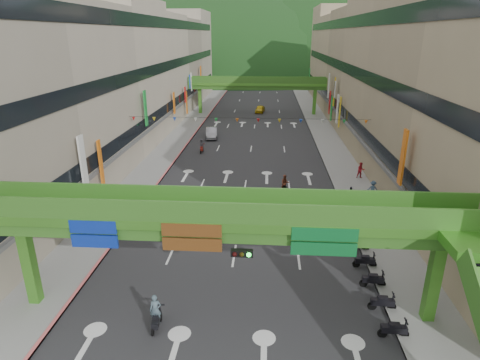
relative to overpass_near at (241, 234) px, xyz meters
name	(u,v)px	position (x,y,z in m)	size (l,w,h in m)	color
road_slab	(254,132)	(-0.93, 44.62, -5.20)	(18.00, 140.00, 0.02)	#28282B
sidewalk_left	(186,130)	(-11.93, 44.62, -5.13)	(4.00, 140.00, 0.15)	gray
sidewalk_right	(323,133)	(10.07, 44.62, -5.13)	(4.00, 140.00, 0.15)	gray
curb_left	(197,130)	(-10.03, 44.62, -5.12)	(0.20, 140.00, 0.18)	#CC5959
curb_right	(311,132)	(8.17, 44.62, -5.12)	(0.20, 140.00, 0.18)	gray
building_row_left	(132,70)	(-19.86, 44.62, 4.25)	(12.80, 95.00, 19.00)	#9E937F
building_row_right	(382,71)	(18.00, 44.62, 4.25)	(12.80, 95.00, 19.00)	gray
overpass_near	(241,234)	(0.00, 0.00, 0.00)	(28.00, 12.27, 7.10)	#4C9E2D
overpass_far	(257,86)	(-0.93, 59.62, 0.20)	(28.00, 2.20, 7.10)	#4C9E2D
hill_left	(228,71)	(-15.93, 154.62, -5.21)	(168.00, 140.00, 112.00)	#1C4419
hill_right	(318,68)	(24.07, 174.62, -5.21)	(208.00, 176.00, 128.00)	#1C4419
bunting_string	(248,120)	(-0.93, 24.62, 0.75)	(26.00, 0.36, 0.47)	black
scooter_rider_near	(156,313)	(-4.42, -0.98, -4.28)	(0.67, 1.60, 2.00)	black
scooter_rider_mid	(285,185)	(3.02, 18.35, -4.16)	(0.91, 1.59, 2.02)	black
scooter_rider_left	(160,194)	(-8.43, 15.29, -4.18)	(1.01, 1.60, 2.04)	gray
scooter_rider_far	(202,146)	(-7.32, 32.30, -4.29)	(0.79, 1.60, 1.84)	maroon
parked_scooter_row	(369,270)	(7.87, 4.62, -4.68)	(1.60, 11.55, 1.08)	black
car_silver	(211,133)	(-7.14, 40.38, -4.44)	(1.62, 4.64, 1.53)	gray
car_yellow	(260,109)	(-0.32, 61.45, -4.52)	(1.62, 4.03, 1.37)	gold
pedestrian_red	(361,172)	(11.27, 23.33, -4.35)	(0.83, 0.65, 1.71)	maroon
pedestrian_dark	(350,196)	(8.87, 16.40, -4.42)	(0.92, 0.38, 1.58)	black
pedestrian_blue	(373,190)	(11.27, 18.02, -4.41)	(0.74, 0.48, 1.59)	#30475A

